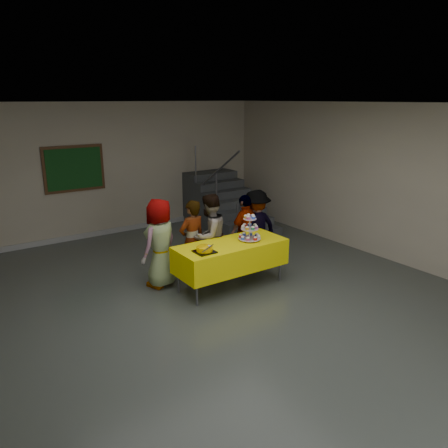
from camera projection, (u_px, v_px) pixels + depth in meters
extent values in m
plane|color=#4C514C|center=(229.00, 320.00, 6.28)|extent=(10.00, 10.00, 0.00)
cube|color=#ADA28B|center=(102.00, 170.00, 9.83)|extent=(8.00, 0.04, 3.00)
cube|color=#ADA28B|center=(407.00, 187.00, 8.04)|extent=(0.04, 10.00, 3.00)
cube|color=silver|center=(230.00, 104.00, 5.45)|extent=(8.00, 10.00, 0.04)
cube|color=#999999|center=(107.00, 232.00, 10.21)|extent=(7.90, 0.03, 0.12)
cylinder|color=#595960|center=(197.00, 283.00, 6.62)|extent=(0.04, 0.04, 0.73)
cylinder|color=#595960|center=(280.00, 261.00, 7.53)|extent=(0.04, 0.04, 0.73)
cylinder|color=#595960|center=(178.00, 271.00, 7.08)|extent=(0.04, 0.04, 0.73)
cylinder|color=#595960|center=(259.00, 252.00, 7.99)|extent=(0.04, 0.04, 0.73)
cube|color=#595960|center=(231.00, 245.00, 7.20)|extent=(1.80, 0.70, 0.02)
cube|color=#FFEB05|center=(231.00, 256.00, 7.25)|extent=(1.88, 0.78, 0.44)
cylinder|color=silver|center=(249.00, 240.00, 7.34)|extent=(0.18, 0.18, 0.01)
cylinder|color=silver|center=(250.00, 228.00, 7.29)|extent=(0.02, 0.02, 0.42)
cylinder|color=silver|center=(249.00, 238.00, 7.34)|extent=(0.38, 0.38, 0.01)
cylinder|color=silver|center=(250.00, 229.00, 7.29)|extent=(0.30, 0.30, 0.01)
cylinder|color=silver|center=(250.00, 219.00, 7.24)|extent=(0.22, 0.22, 0.01)
cube|color=black|center=(205.00, 252.00, 6.76)|extent=(0.30, 0.30, 0.02)
cylinder|color=#FFBD00|center=(205.00, 249.00, 6.75)|extent=(0.25, 0.25, 0.07)
ellipsoid|color=#FFBD00|center=(204.00, 247.00, 6.74)|extent=(0.25, 0.25, 0.05)
ellipsoid|color=white|center=(208.00, 246.00, 6.73)|extent=(0.08, 0.08, 0.02)
cube|color=silver|center=(208.00, 248.00, 6.62)|extent=(0.30, 0.16, 0.04)
imported|color=slate|center=(160.00, 243.00, 7.25)|extent=(0.87, 0.74, 1.50)
imported|color=slate|center=(192.00, 241.00, 7.49)|extent=(0.56, 0.41, 1.43)
imported|color=slate|center=(209.00, 236.00, 7.64)|extent=(0.87, 0.76, 1.49)
imported|color=slate|center=(245.00, 231.00, 8.08)|extent=(0.87, 0.52, 1.39)
imported|color=slate|center=(256.00, 227.00, 8.24)|extent=(0.95, 0.58, 1.44)
cube|color=#424447|center=(257.00, 234.00, 9.90)|extent=(1.30, 0.30, 0.18)
cube|color=#424447|center=(249.00, 228.00, 10.12)|extent=(1.30, 0.30, 0.36)
cube|color=#424447|center=(241.00, 221.00, 10.33)|extent=(1.30, 0.30, 0.54)
cube|color=#424447|center=(234.00, 215.00, 10.54)|extent=(1.30, 0.30, 0.72)
cube|color=#424447|center=(227.00, 208.00, 10.75)|extent=(1.30, 0.30, 0.90)
cube|color=#424447|center=(220.00, 203.00, 10.97)|extent=(1.30, 0.30, 1.08)
cube|color=#424447|center=(213.00, 197.00, 11.18)|extent=(1.30, 0.30, 1.26)
cube|color=#424447|center=(207.00, 195.00, 11.42)|extent=(1.30, 0.30, 1.26)
cylinder|color=#595960|center=(237.00, 224.00, 9.44)|extent=(0.04, 0.04, 0.90)
cylinder|color=#595960|center=(216.00, 193.00, 9.92)|extent=(0.04, 0.04, 0.90)
cylinder|color=#595960|center=(196.00, 165.00, 10.48)|extent=(0.04, 0.04, 0.90)
cylinder|color=#595960|center=(215.00, 173.00, 9.84)|extent=(0.04, 1.85, 1.20)
cube|color=#472B16|center=(74.00, 169.00, 9.44)|extent=(1.30, 0.04, 1.00)
cube|color=#174819|center=(74.00, 169.00, 9.42)|extent=(1.18, 0.02, 0.88)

